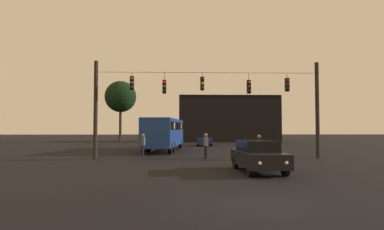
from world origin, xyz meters
TOP-DOWN VIEW (x-y plane):
  - ground_plane at (0.00, 24.50)m, footprint 168.00×168.00m
  - overhead_signal_span at (-0.01, 13.93)m, footprint 16.05×0.44m
  - city_bus at (-3.47, 22.22)m, footprint 3.57×11.19m
  - car_near_right at (1.86, 6.75)m, footprint 2.05×4.42m
  - car_far_left at (0.97, 31.08)m, footprint 2.04×4.42m
  - pedestrian_crossing_left at (-0.14, 13.94)m, footprint 0.34×0.42m
  - pedestrian_crossing_center at (3.37, 12.82)m, footprint 0.26×0.37m
  - pedestrian_crossing_right at (-4.73, 15.37)m, footprint 0.30×0.40m
  - corner_building at (5.85, 45.75)m, footprint 16.14×8.59m
  - tree_left_silhouette at (-11.03, 40.04)m, footprint 4.71×4.71m

SIDE VIEW (x-z plane):
  - ground_plane at x=0.00m, z-range 0.00..0.00m
  - car_near_right at x=1.86m, z-range 0.04..1.56m
  - car_far_left at x=0.97m, z-range 0.04..1.56m
  - pedestrian_crossing_center at x=3.37m, z-range 0.11..1.80m
  - pedestrian_crossing_right at x=-4.73m, z-range 0.12..1.85m
  - pedestrian_crossing_left at x=-0.14m, z-range 0.13..1.90m
  - city_bus at x=-3.47m, z-range 0.37..3.37m
  - corner_building at x=5.85m, z-range 0.00..7.42m
  - overhead_signal_span at x=-0.01m, z-range 0.59..7.46m
  - tree_left_silhouette at x=-11.03m, z-range 2.26..11.54m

